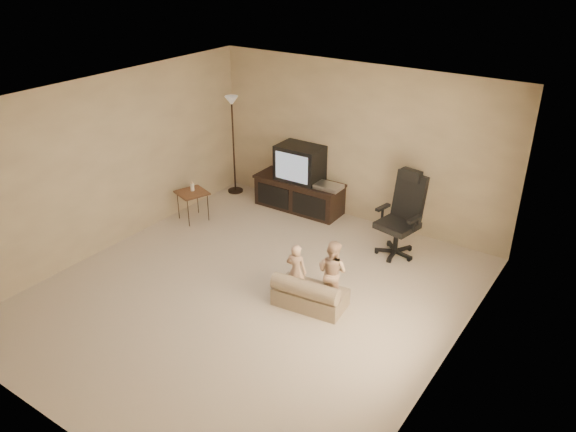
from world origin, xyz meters
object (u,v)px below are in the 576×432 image
(toddler_left, at_px, (296,271))
(side_table, at_px, (192,193))
(floor_lamp, at_px, (232,123))
(child_sofa, at_px, (309,295))
(tv_stand, at_px, (300,183))
(toddler_right, at_px, (332,272))
(office_chair, at_px, (400,225))

(toddler_left, bearing_deg, side_table, -27.61)
(floor_lamp, height_order, child_sofa, floor_lamp)
(tv_stand, relative_size, floor_lamp, 0.90)
(toddler_right, bearing_deg, child_sofa, 63.50)
(floor_lamp, xyz_separation_m, toddler_left, (2.76, -2.16, -0.89))
(side_table, xyz_separation_m, floor_lamp, (-0.16, 1.26, 0.80))
(tv_stand, bearing_deg, toddler_right, -49.07)
(toddler_right, bearing_deg, office_chair, -92.84)
(toddler_left, relative_size, toddler_right, 0.89)
(tv_stand, xyz_separation_m, floor_lamp, (-1.36, -0.05, 0.81))
(toddler_left, bearing_deg, office_chair, -117.36)
(side_table, bearing_deg, office_chair, 15.26)
(floor_lamp, bearing_deg, toddler_left, -38.10)
(tv_stand, relative_size, child_sofa, 1.69)
(side_table, xyz_separation_m, toddler_right, (3.01, -0.71, -0.05))
(office_chair, distance_m, toddler_left, 1.87)
(office_chair, bearing_deg, tv_stand, 178.74)
(floor_lamp, relative_size, child_sofa, 1.89)
(office_chair, xyz_separation_m, toddler_left, (-0.60, -1.77, -0.07))
(side_table, xyz_separation_m, toddler_left, (2.60, -0.90, -0.10))
(child_sofa, bearing_deg, side_table, 154.07)
(toddler_right, bearing_deg, tv_stand, -44.19)
(child_sofa, distance_m, toddler_right, 0.41)
(tv_stand, distance_m, child_sofa, 2.85)
(child_sofa, bearing_deg, tv_stand, 118.78)
(floor_lamp, relative_size, toddler_left, 2.31)
(side_table, distance_m, toddler_right, 3.09)
(child_sofa, height_order, toddler_right, toddler_right)
(tv_stand, xyz_separation_m, child_sofa, (1.65, -2.30, -0.29))
(office_chair, height_order, child_sofa, office_chair)
(child_sofa, xyz_separation_m, toddler_left, (-0.25, 0.09, 0.20))
(office_chair, bearing_deg, side_table, -153.52)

